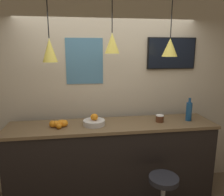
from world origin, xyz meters
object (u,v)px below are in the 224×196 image
at_px(spread_jar, 160,118).
at_px(mounted_tv, 171,53).
at_px(fruit_bowl, 94,121).
at_px(bar_stool, 163,195).
at_px(juice_bottle, 189,111).

bearing_deg(spread_jar, mounted_tv, 53.51).
height_order(fruit_bowl, mounted_tv, mounted_tv).
bearing_deg(bar_stool, mounted_tv, 66.26).
bearing_deg(juice_bottle, fruit_bowl, 179.99).
relative_size(fruit_bowl, spread_jar, 2.60).
distance_m(juice_bottle, spread_jar, 0.43).
distance_m(fruit_bowl, juice_bottle, 1.31).
relative_size(fruit_bowl, juice_bottle, 0.89).
bearing_deg(bar_stool, juice_bottle, 46.44).
distance_m(fruit_bowl, spread_jar, 0.89).
bearing_deg(mounted_tv, bar_stool, -113.74).
xyz_separation_m(fruit_bowl, mounted_tv, (1.17, 0.37, 0.86)).
height_order(bar_stool, spread_jar, spread_jar).
relative_size(bar_stool, mounted_tv, 0.92).
distance_m(bar_stool, fruit_bowl, 1.20).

